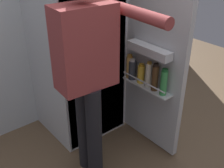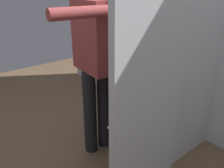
% 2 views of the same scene
% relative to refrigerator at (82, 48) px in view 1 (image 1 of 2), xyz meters
% --- Properties ---
extents(ground_plane, '(6.31, 6.31, 0.00)m').
position_rel_refrigerator_xyz_m(ground_plane, '(-0.03, -0.52, -0.85)').
color(ground_plane, brown).
extents(refrigerator, '(0.72, 1.29, 1.70)m').
position_rel_refrigerator_xyz_m(refrigerator, '(0.00, 0.00, 0.00)').
color(refrigerator, silver).
rests_on(refrigerator, ground_plane).
extents(person, '(0.53, 0.75, 1.64)m').
position_rel_refrigerator_xyz_m(person, '(-0.32, -0.55, 0.13)').
color(person, black).
rests_on(person, ground_plane).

